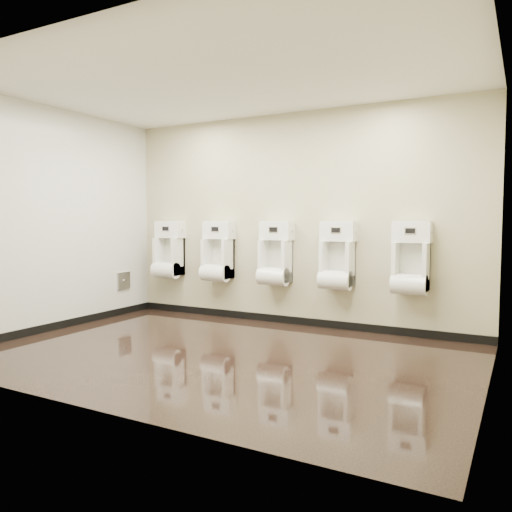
{
  "coord_description": "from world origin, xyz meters",
  "views": [
    {
      "loc": [
        2.73,
        -4.31,
        1.38
      ],
      "look_at": [
        0.1,
        0.55,
        0.99
      ],
      "focal_mm": 35.0,
      "sensor_mm": 36.0,
      "label": 1
    }
  ],
  "objects": [
    {
      "name": "front_wall",
      "position": [
        0.0,
        -1.75,
        1.4
      ],
      "size": [
        5.0,
        0.02,
        2.8
      ],
      "primitive_type": "cube",
      "color": "#B8B390",
      "rests_on": "ground"
    },
    {
      "name": "skirting_left",
      "position": [
        -2.49,
        0.0,
        0.05
      ],
      "size": [
        0.02,
        3.5,
        0.1
      ],
      "primitive_type": "cube",
      "color": "black",
      "rests_on": "ground"
    },
    {
      "name": "back_wall",
      "position": [
        0.0,
        1.75,
        1.4
      ],
      "size": [
        5.0,
        0.02,
        2.8
      ],
      "primitive_type": "cube",
      "color": "#B8B390",
      "rests_on": "ground"
    },
    {
      "name": "right_wall",
      "position": [
        2.5,
        0.0,
        1.4
      ],
      "size": [
        0.02,
        3.5,
        2.8
      ],
      "primitive_type": "cube",
      "color": "#B8B390",
      "rests_on": "ground"
    },
    {
      "name": "urinal_0",
      "position": [
        -1.96,
        1.6,
        0.89
      ],
      "size": [
        0.45,
        0.34,
        0.83
      ],
      "color": "white",
      "rests_on": "back_wall"
    },
    {
      "name": "ceiling",
      "position": [
        0.0,
        0.0,
        2.8
      ],
      "size": [
        5.0,
        3.5,
        0.0
      ],
      "primitive_type": "cube",
      "color": "silver"
    },
    {
      "name": "urinal_3",
      "position": [
        0.68,
        1.6,
        0.89
      ],
      "size": [
        0.45,
        0.34,
        0.83
      ],
      "color": "white",
      "rests_on": "back_wall"
    },
    {
      "name": "skirting_back",
      "position": [
        0.0,
        1.74,
        0.05
      ],
      "size": [
        5.0,
        0.02,
        0.1
      ],
      "primitive_type": "cube",
      "color": "black",
      "rests_on": "ground"
    },
    {
      "name": "ground",
      "position": [
        0.0,
        0.0,
        0.0
      ],
      "size": [
        5.0,
        3.5,
        0.0
      ],
      "primitive_type": "cube",
      "color": "black",
      "rests_on": "ground"
    },
    {
      "name": "urinal_1",
      "position": [
        -1.09,
        1.6,
        0.89
      ],
      "size": [
        0.45,
        0.34,
        0.83
      ],
      "color": "white",
      "rests_on": "back_wall"
    },
    {
      "name": "urinal_2",
      "position": [
        -0.18,
        1.6,
        0.89
      ],
      "size": [
        0.45,
        0.34,
        0.83
      ],
      "color": "white",
      "rests_on": "back_wall"
    },
    {
      "name": "urinal_4",
      "position": [
        1.57,
        1.6,
        0.89
      ],
      "size": [
        0.45,
        0.34,
        0.83
      ],
      "color": "white",
      "rests_on": "back_wall"
    },
    {
      "name": "tile_overlay_left",
      "position": [
        -2.5,
        0.0,
        1.4
      ],
      "size": [
        0.01,
        3.5,
        2.8
      ],
      "primitive_type": "cube",
      "color": "silver",
      "rests_on": "ground"
    },
    {
      "name": "access_panel",
      "position": [
        -2.48,
        1.2,
        0.5
      ],
      "size": [
        0.04,
        0.25,
        0.25
      ],
      "color": "#9E9EA3",
      "rests_on": "left_wall"
    },
    {
      "name": "left_wall",
      "position": [
        -2.5,
        0.0,
        1.4
      ],
      "size": [
        0.02,
        3.5,
        2.8
      ],
      "primitive_type": "cube",
      "color": "#B8B390",
      "rests_on": "ground"
    }
  ]
}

